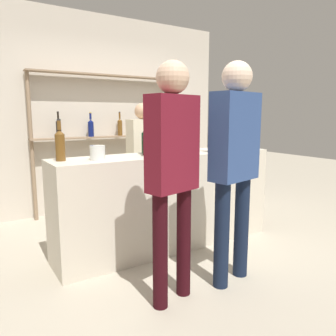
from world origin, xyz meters
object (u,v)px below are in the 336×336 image
Objects in this scene: cork_jar at (98,153)px; server_behind_counter at (143,153)px; counter_bottle_3 at (145,141)px; counter_bottle_2 at (155,140)px; customer_center at (234,155)px; counter_bottle_5 at (60,145)px; customer_left at (173,162)px; ice_bucket at (171,145)px; counter_bottle_0 at (150,142)px; wine_glass at (231,138)px; counter_bottle_4 at (147,143)px; counter_bottle_1 at (212,140)px.

server_behind_counter reaches higher than cork_jar.
counter_bottle_3 reaches higher than cork_jar.
customer_center is at bearing -84.11° from counter_bottle_2.
counter_bottle_5 is at bearing -64.63° from server_behind_counter.
cork_jar is (-0.59, -0.20, -0.07)m from counter_bottle_3.
customer_center is (0.58, -0.02, 0.01)m from customer_left.
counter_bottle_2 is 0.19× the size of customer_left.
ice_bucket is at bearing -5.43° from customer_center.
counter_bottle_2 is 0.26m from ice_bucket.
counter_bottle_0 is at bearing -12.45° from counter_bottle_5.
counter_bottle_2 reaches higher than wine_glass.
wine_glass is at bearing 38.81° from server_behind_counter.
counter_bottle_3 is 2.55× the size of cork_jar.
server_behind_counter is at bearing 64.18° from counter_bottle_4.
counter_bottle_2 is at bearing -5.47° from customer_center.
counter_bottle_3 is at bearing -31.45° from customer_left.
counter_bottle_4 is at bearing -176.08° from wine_glass.
customer_center reaches higher than ice_bucket.
ice_bucket reaches higher than wine_glass.
wine_glass is at bearing -69.27° from customer_left.
counter_bottle_4 is 0.86× the size of counter_bottle_5.
counter_bottle_0 is 2.60× the size of cork_jar.
ice_bucket is (0.20, -0.13, -0.02)m from counter_bottle_4.
counter_bottle_4 reaches higher than wine_glass.
customer_center is at bearing -132.18° from wine_glass.
counter_bottle_0 is 0.24m from ice_bucket.
customer_left is 0.58m from customer_center.
counter_bottle_3 is at bearing 5.43° from counter_bottle_5.
customer_center is at bearing -77.67° from counter_bottle_3.
server_behind_counter is (0.71, 1.77, -0.16)m from customer_left.
customer_center is (0.32, -0.80, -0.06)m from counter_bottle_0.
counter_bottle_4 is at bearing -30.84° from customer_left.
customer_left is at bearing -107.94° from counter_bottle_4.
counter_bottle_3 is at bearing 67.24° from counter_bottle_4.
counter_bottle_4 is 0.98m from customer_center.
ice_bucket is 0.11× the size of customer_left.
counter_bottle_3 is 1.09m from customer_center.
wine_glass is at bearing 1.08° from counter_bottle_5.
ice_bucket is at bearing 178.52° from counter_bottle_1.
counter_bottle_3 is 2.15× the size of wine_glass.
counter_bottle_0 is at bearing -31.40° from customer_left.
counter_bottle_1 is 0.61m from counter_bottle_2.
customer_left is 1.15× the size of server_behind_counter.
counter_bottle_3 is 0.30m from ice_bucket.
cork_jar is at bearing -21.23° from counter_bottle_5.
server_behind_counter is (0.36, 0.72, -0.22)m from counter_bottle_3.
counter_bottle_1 is 1.68× the size of ice_bucket.
counter_bottle_3 is 1.16m from wine_glass.
counter_bottle_5 is (-1.55, 0.18, 0.02)m from counter_bottle_1.
server_behind_counter reaches higher than counter_bottle_4.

